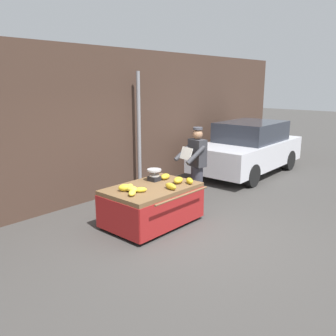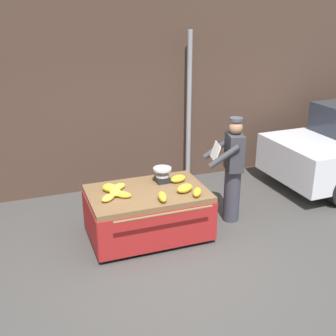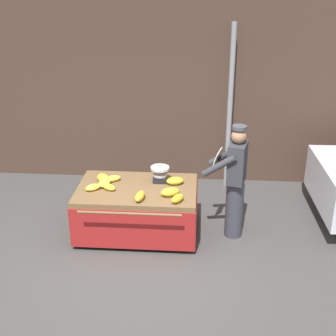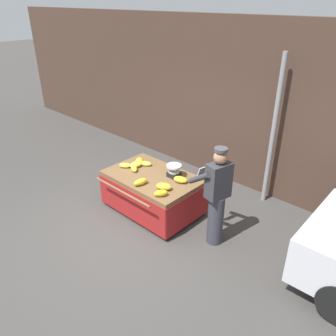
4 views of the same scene
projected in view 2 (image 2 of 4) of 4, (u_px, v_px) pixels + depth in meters
The scene contains 15 objects.
ground_plane at pixel (179, 262), 5.86m from camera, with size 60.00×60.00×0.00m, color #423F3D.
back_wall at pixel (121, 97), 7.82m from camera, with size 16.00×0.24×3.40m, color #473328.
street_pole at pixel (189, 110), 8.00m from camera, with size 0.09×0.09×2.89m, color gray.
banana_cart at pixel (148, 203), 6.33m from camera, with size 1.76×1.34×0.74m.
weighing_scale at pixel (162, 175), 6.53m from camera, with size 0.28×0.28×0.23m.
banana_bunch_0 at pixel (115, 192), 6.11m from camera, with size 0.16×0.26×0.11m, color yellow.
banana_bunch_1 at pixel (124, 195), 6.03m from camera, with size 0.11×0.22×0.09m, color yellow.
banana_bunch_2 at pixel (118, 187), 6.28m from camera, with size 0.11×0.25×0.09m, color yellow.
banana_bunch_3 at pixel (110, 188), 6.21m from camera, with size 0.15×0.24×0.13m, color yellow.
banana_bunch_4 at pixel (178, 179), 6.55m from camera, with size 0.16×0.26×0.11m, color gold.
banana_bunch_5 at pixel (108, 198), 5.93m from camera, with size 0.12×0.23×0.09m, color yellow.
banana_bunch_6 at pixel (197, 192), 6.08m from camera, with size 0.11×0.23×0.11m, color gold.
banana_bunch_7 at pixel (162, 197), 5.93m from camera, with size 0.11×0.28×0.12m, color gold.
banana_bunch_8 at pixel (185, 188), 6.21m from camera, with size 0.17×0.27×0.12m, color gold.
vendor_person at pixel (232, 170), 6.70m from camera, with size 0.65×0.61×1.71m.
Camera 2 is at (-1.87, -4.63, 3.33)m, focal length 45.61 mm.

